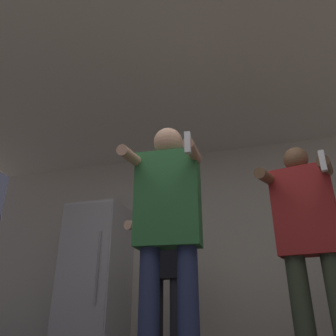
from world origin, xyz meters
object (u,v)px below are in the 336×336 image
person_woman_foreground (168,224)px  person_man_side (309,239)px  person_spectator_back (166,266)px  refrigerator (96,277)px

person_woman_foreground → person_man_side: 1.03m
person_man_side → person_spectator_back: 1.41m
person_man_side → person_woman_foreground: bearing=-154.2°
refrigerator → person_man_side: 2.65m
person_spectator_back → refrigerator: bearing=150.5°
person_spectator_back → person_man_side: bearing=-26.6°
refrigerator → person_spectator_back: size_ratio=1.11×
person_spectator_back → person_woman_foreground: bearing=-72.6°
person_man_side → person_spectator_back: person_man_side is taller
refrigerator → person_woman_foreground: 2.21m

